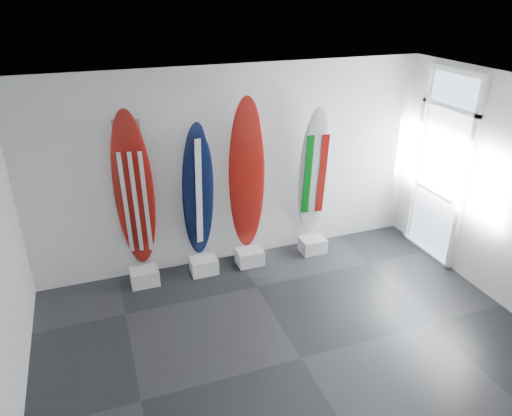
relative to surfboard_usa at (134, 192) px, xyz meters
name	(u,v)px	position (x,y,z in m)	size (l,w,h in m)	color
floor	(301,358)	(1.50, -2.28, -1.42)	(6.00, 6.00, 0.00)	black
ceiling	(315,103)	(1.50, -2.28, 1.58)	(6.00, 6.00, 0.00)	white
wall_back	(234,168)	(1.50, 0.22, 0.08)	(6.00, 6.00, 0.00)	silver
display_block_usa	(145,277)	(0.00, -0.10, -1.30)	(0.40, 0.30, 0.24)	silver
surfboard_usa	(134,192)	(0.00, 0.00, 0.00)	(0.53, 0.08, 2.36)	maroon
display_block_navy	(204,265)	(0.88, -0.10, -1.30)	(0.40, 0.30, 0.24)	silver
surfboard_navy	(198,192)	(0.88, 0.00, -0.13)	(0.47, 0.08, 2.09)	black
display_block_swiss	(250,257)	(1.62, -0.10, -1.30)	(0.40, 0.30, 0.24)	silver
surfboard_swiss	(247,176)	(1.62, 0.00, 0.01)	(0.54, 0.08, 2.38)	maroon
display_block_italy	(313,245)	(2.71, -0.10, -1.30)	(0.40, 0.30, 0.24)	silver
surfboard_italy	(314,174)	(2.71, 0.00, -0.10)	(0.49, 0.08, 2.16)	silver
wall_outlet	(73,265)	(-0.95, 0.20, -1.07)	(0.09, 0.02, 0.13)	silver
glass_door	(440,170)	(4.47, -0.73, 0.01)	(0.12, 1.16, 2.85)	white
balcony	(496,212)	(5.80, -0.73, -0.92)	(2.80, 2.20, 1.20)	slate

